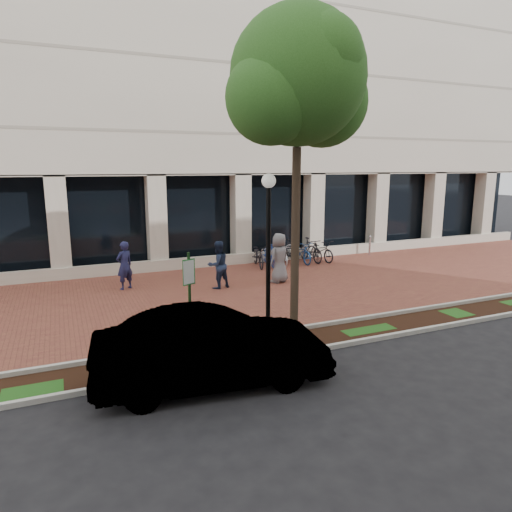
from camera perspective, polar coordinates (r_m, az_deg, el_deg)
name	(u,v)px	position (r m, az deg, el deg)	size (l,w,h in m)	color
ground	(239,291)	(17.00, -2.10, -4.42)	(120.00, 120.00, 0.00)	black
brick_plaza	(239,291)	(17.00, -2.10, -4.41)	(40.00, 9.00, 0.01)	brown
planting_strip	(311,340)	(12.50, 6.84, -10.33)	(40.00, 1.50, 0.01)	black
curb_plaza_side	(297,329)	(13.09, 5.18, -9.03)	(40.00, 0.12, 0.12)	#BBBAB0
curb_street_side	(326,348)	(11.89, 8.70, -11.26)	(40.00, 0.12, 0.12)	#BBBAB0
near_office_building	(167,62)	(26.97, -11.08, 22.72)	(40.00, 12.12, 16.00)	beige
parking_sign	(190,292)	(10.95, -8.29, -4.48)	(0.34, 0.07, 2.60)	#153B17
lamppost	(268,249)	(11.65, 1.55, 0.83)	(0.36, 0.36, 4.39)	black
street_tree	(299,86)	(11.89, 5.43, 20.35)	(3.99, 3.32, 8.36)	#453327
locked_bicycle	(191,338)	(11.22, -8.17, -10.10)	(0.69, 1.99, 1.04)	#BABABF
pedestrian_left	(124,265)	(17.76, -16.12, -1.15)	(0.67, 0.44, 1.83)	#1B1D45
pedestrian_mid	(218,265)	(17.25, -4.77, -1.11)	(0.88, 0.69, 1.82)	#1B2743
pedestrian_right	(279,258)	(18.08, 2.91, -0.25)	(0.97, 0.63, 1.98)	slate
bollard	(370,245)	(24.43, 14.02, 1.33)	(0.12, 0.12, 1.04)	silver
bike_rack_cluster	(290,252)	(21.66, 4.33, 0.44)	(4.30, 2.09, 1.16)	black
sedan_near_curb	(213,349)	(9.80, -5.45, -11.46)	(1.71, 4.91, 1.62)	#AEAEB2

